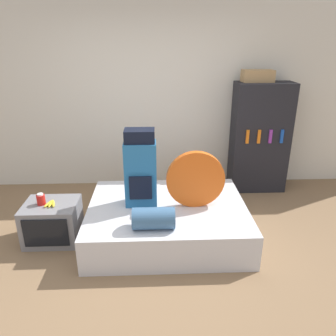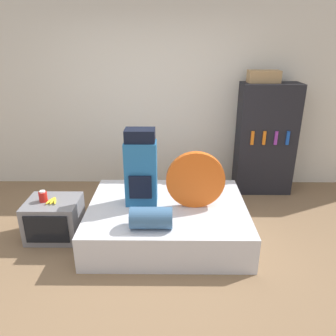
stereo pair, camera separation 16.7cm
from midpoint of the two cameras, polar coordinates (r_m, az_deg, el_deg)
name	(u,v)px [view 1 (the left image)]	position (r m, az deg, el deg)	size (l,w,h in m)	color
ground_plane	(147,265)	(3.47, -5.10, -16.48)	(16.00, 16.00, 0.00)	#846647
wall_back	(147,100)	(4.86, -4.63, 11.76)	(8.00, 0.05, 2.60)	silver
bed	(167,220)	(3.80, -1.40, -9.07)	(1.77, 1.38, 0.39)	silver
backpack	(141,169)	(3.59, -6.14, -0.25)	(0.35, 0.26, 0.86)	#23669E
tent_bag	(195,179)	(3.56, 3.46, -2.02)	(0.64, 0.08, 0.64)	#E05B19
sleeping_roll	(154,218)	(3.25, -4.02, -8.75)	(0.42, 0.22, 0.22)	#3D668E
television	(53,222)	(3.96, -20.63, -8.76)	(0.59, 0.51, 0.45)	gray
canister	(41,199)	(3.86, -22.42, -5.08)	(0.09, 0.09, 0.13)	red
banana_bunch	(51,203)	(3.83, -20.90, -5.80)	(0.13, 0.17, 0.03)	yellow
bookshelf	(260,138)	(4.90, 14.75, 5.04)	(0.80, 0.39, 1.58)	black
cardboard_box	(258,76)	(4.72, 14.34, 15.28)	(0.42, 0.21, 0.16)	#A88456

